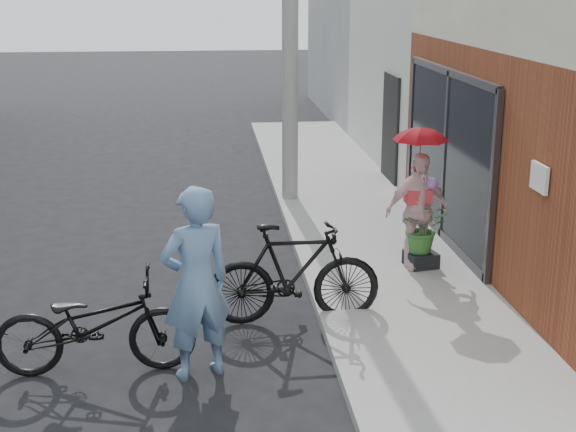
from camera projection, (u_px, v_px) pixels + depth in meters
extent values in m
plane|color=black|center=(247.00, 355.00, 8.54)|extent=(80.00, 80.00, 0.00)
cube|color=gray|center=(396.00, 277.00, 10.64)|extent=(2.20, 24.00, 0.12)
cube|color=#9E9E99|center=(310.00, 280.00, 10.53)|extent=(0.12, 24.00, 0.12)
cube|color=black|center=(447.00, 156.00, 11.81)|extent=(0.06, 3.80, 2.40)
cube|color=white|center=(539.00, 178.00, 8.53)|extent=(0.04, 0.40, 0.30)
cylinder|color=#9E9E99|center=(290.00, 2.00, 13.40)|extent=(0.28, 0.28, 7.00)
imported|color=#6589B3|center=(196.00, 283.00, 7.84)|extent=(0.84, 0.71, 1.97)
imported|color=black|center=(95.00, 324.00, 8.03)|extent=(2.01, 0.74, 1.05)
imported|color=black|center=(294.00, 273.00, 9.22)|extent=(2.01, 0.60, 1.20)
imported|color=#FCD3D4|center=(417.00, 211.00, 10.62)|extent=(0.99, 0.59, 1.57)
imported|color=red|center=(421.00, 130.00, 10.32)|extent=(0.70, 0.70, 0.61)
cube|color=black|center=(421.00, 259.00, 10.84)|extent=(0.45, 0.45, 0.20)
imported|color=#34702D|center=(422.00, 228.00, 10.71)|extent=(0.62, 0.54, 0.69)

